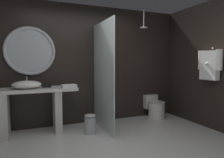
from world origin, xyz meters
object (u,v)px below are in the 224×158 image
tissue_box (47,85)px  toilet (155,107)px  vessel_sink (27,85)px  round_wall_mirror (30,51)px  rain_shower_head (144,25)px  waste_bin (90,124)px  hanging_bathrobe (210,64)px  folded_hand_towel (69,86)px

tissue_box → toilet: 2.60m
vessel_sink → round_wall_mirror: (0.08, 0.31, 0.63)m
rain_shower_head → waste_bin: rain_shower_head is taller
vessel_sink → toilet: 2.95m
tissue_box → waste_bin: 1.13m
rain_shower_head → hanging_bathrobe: (0.96, -0.94, -0.84)m
rain_shower_head → toilet: 1.98m
vessel_sink → tissue_box: (0.36, 0.08, -0.03)m
rain_shower_head → folded_hand_towel: 2.09m
vessel_sink → waste_bin: vessel_sink is taller
rain_shower_head → folded_hand_towel: rain_shower_head is taller
rain_shower_head → folded_hand_towel: size_ratio=1.48×
vessel_sink → toilet: vessel_sink is taller
rain_shower_head → toilet: (0.46, 0.20, -1.91)m
round_wall_mirror → hanging_bathrobe: (3.29, -1.35, -0.25)m
waste_bin → rain_shower_head: bearing=11.9°
tissue_box → round_wall_mirror: round_wall_mirror is taller
hanging_bathrobe → rain_shower_head: bearing=135.7°
hanging_bathrobe → toilet: (-0.50, 1.13, -1.07)m
rain_shower_head → waste_bin: size_ratio=1.05×
hanging_bathrobe → folded_hand_towel: size_ratio=2.40×
vessel_sink → hanging_bathrobe: bearing=-17.1°
hanging_bathrobe → waste_bin: 2.63m
folded_hand_towel → rain_shower_head: bearing=1.8°
toilet → folded_hand_towel: (-2.12, -0.25, 0.65)m
hanging_bathrobe → toilet: 1.64m
vessel_sink → tissue_box: vessel_sink is taller
waste_bin → folded_hand_towel: 0.82m
round_wall_mirror → hanging_bathrobe: round_wall_mirror is taller
folded_hand_towel → tissue_box: bearing=149.3°
rain_shower_head → toilet: size_ratio=0.65×
hanging_bathrobe → waste_bin: (-2.27, 0.66, -1.13)m
vessel_sink → toilet: size_ratio=0.85×
tissue_box → hanging_bathrobe: hanging_bathrobe is taller
toilet → hanging_bathrobe: bearing=-66.3°
vessel_sink → round_wall_mirror: round_wall_mirror is taller
toilet → waste_bin: size_ratio=1.61×
rain_shower_head → toilet: rain_shower_head is taller
vessel_sink → round_wall_mirror: size_ratio=0.54×
vessel_sink → waste_bin: (1.09, -0.38, -0.75)m
tissue_box → round_wall_mirror: size_ratio=0.17×
rain_shower_head → tissue_box: bearing=175.0°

